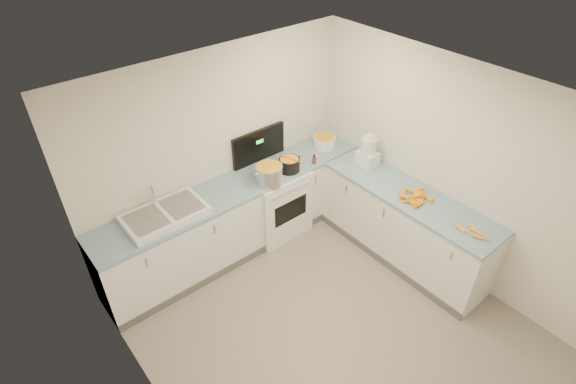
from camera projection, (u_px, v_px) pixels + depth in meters
floor at (332, 330)px, 4.75m from camera, size 3.50×4.00×0.00m
ceiling at (352, 117)px, 3.26m from camera, size 3.50×4.00×0.00m
wall_back at (219, 153)px, 5.25m from camera, size 3.50×0.00×2.50m
wall_left at (161, 354)px, 3.11m from camera, size 0.00×4.00×2.50m
wall_right at (454, 173)px, 4.90m from camera, size 0.00×4.00×2.50m
counter_back at (238, 217)px, 5.53m from camera, size 3.50×0.62×0.94m
counter_right at (404, 225)px, 5.40m from camera, size 0.62×2.20×0.94m
stove at (274, 200)px, 5.80m from camera, size 0.76×0.65×1.36m
sink at (165, 214)px, 4.76m from camera, size 0.86×0.52×0.31m
steel_pot at (269, 175)px, 5.25m from camera, size 0.37×0.37×0.24m
black_pot at (289, 165)px, 5.47m from camera, size 0.32×0.32×0.18m
wooden_spoon at (289, 158)px, 5.41m from camera, size 0.11×0.33×0.01m
mixing_bowl at (324, 142)px, 5.93m from camera, size 0.31×0.31×0.14m
extract_bottle at (314, 160)px, 5.59m from camera, size 0.04×0.04×0.11m
spice_jar at (316, 159)px, 5.63m from camera, size 0.05×0.05×0.08m
food_processor at (368, 152)px, 5.50m from camera, size 0.20×0.25×0.42m
carrot_pile at (415, 197)px, 5.02m from camera, size 0.42×0.42×0.09m
peeled_carrots at (472, 232)px, 4.57m from camera, size 0.20×0.42×0.04m
peelings at (143, 218)px, 4.66m from camera, size 0.23×0.21×0.01m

